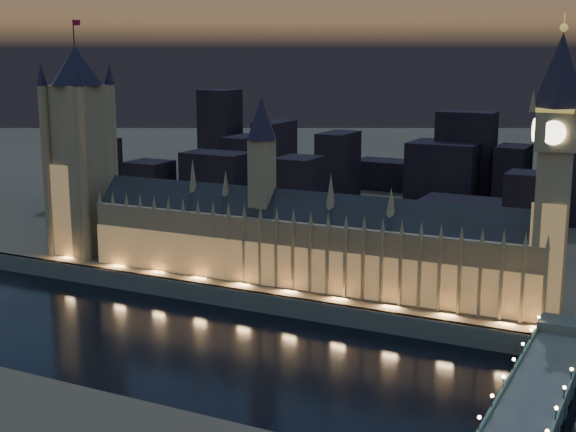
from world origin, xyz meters
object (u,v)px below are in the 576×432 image
at_px(palace_of_westminster, 302,241).
at_px(elizabeth_tower, 555,153).
at_px(westminster_bridge, 540,394).
at_px(victoria_tower, 79,140).

height_order(palace_of_westminster, elizabeth_tower, elizabeth_tower).
bearing_deg(westminster_bridge, victoria_tower, 163.98).
distance_m(palace_of_westminster, victoria_tower, 123.64).
distance_m(palace_of_westminster, elizabeth_tower, 108.66).
relative_size(victoria_tower, elizabeth_tower, 1.01).
xyz_separation_m(victoria_tower, elizabeth_tower, (218.00, 0.01, 6.41)).
height_order(elizabeth_tower, westminster_bridge, elizabeth_tower).
height_order(palace_of_westminster, victoria_tower, victoria_tower).
height_order(victoria_tower, westminster_bridge, victoria_tower).
relative_size(victoria_tower, westminster_bridge, 0.98).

